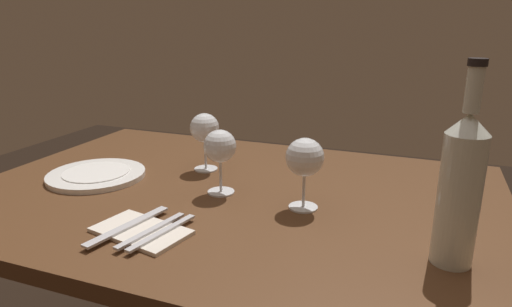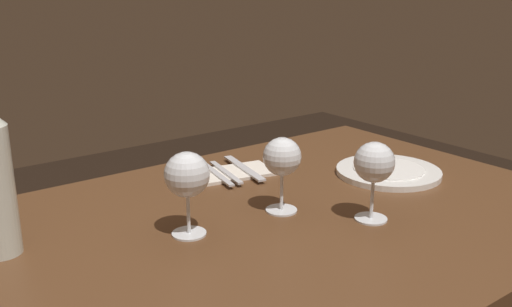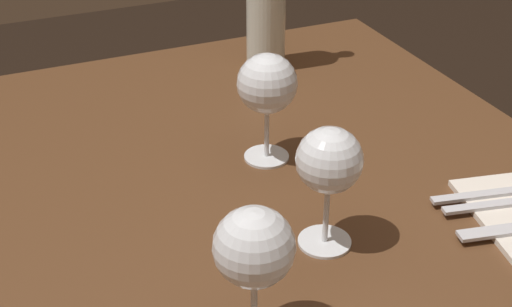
# 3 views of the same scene
# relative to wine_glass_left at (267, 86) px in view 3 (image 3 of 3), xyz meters

# --- Properties ---
(dining_table) EXTENTS (1.30, 0.90, 0.74)m
(dining_table) POSITION_rel_wine_glass_left_xyz_m (0.20, -0.03, -0.21)
(dining_table) COLOR #56351E
(dining_table) RESTS_ON ground
(wine_glass_left) EXTENTS (0.09, 0.09, 0.16)m
(wine_glass_left) POSITION_rel_wine_glass_left_xyz_m (0.00, 0.00, 0.00)
(wine_glass_left) COLOR white
(wine_glass_left) RESTS_ON dining_table
(wine_glass_right) EXTENTS (0.08, 0.08, 0.16)m
(wine_glass_right) POSITION_rel_wine_glass_left_xyz_m (0.33, -0.16, 0.00)
(wine_glass_right) COLOR white
(wine_glass_right) RESTS_ON dining_table
(wine_glass_centre) EXTENTS (0.08, 0.08, 0.16)m
(wine_glass_centre) POSITION_rel_wine_glass_left_xyz_m (0.21, -0.02, -0.00)
(wine_glass_centre) COLOR white
(wine_glass_centre) RESTS_ON dining_table
(fork_inner) EXTENTS (0.05, 0.18, 0.00)m
(fork_inner) POSITION_rel_wine_glass_left_xyz_m (0.25, 0.24, -0.11)
(fork_inner) COLOR silver
(fork_inner) RESTS_ON folded_napkin
(fork_outer) EXTENTS (0.05, 0.18, 0.00)m
(fork_outer) POSITION_rel_wine_glass_left_xyz_m (0.22, 0.24, -0.11)
(fork_outer) COLOR silver
(fork_outer) RESTS_ON folded_napkin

